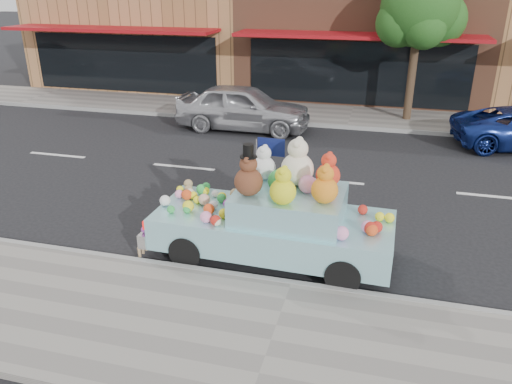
% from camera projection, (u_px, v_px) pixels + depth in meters
% --- Properties ---
extents(ground, '(120.00, 120.00, 0.00)m').
position_uv_depth(ground, '(329.00, 181.00, 12.83)').
color(ground, black).
rests_on(ground, ground).
extents(near_sidewalk, '(60.00, 3.00, 0.12)m').
position_uv_depth(near_sidewalk, '(271.00, 343.00, 7.03)').
color(near_sidewalk, gray).
rests_on(near_sidewalk, ground).
extents(far_sidewalk, '(60.00, 3.00, 0.12)m').
position_uv_depth(far_sidewalk, '(351.00, 117.00, 18.58)').
color(far_sidewalk, gray).
rests_on(far_sidewalk, ground).
extents(near_kerb, '(60.00, 0.12, 0.13)m').
position_uv_depth(near_kerb, '(291.00, 285.00, 8.36)').
color(near_kerb, gray).
rests_on(near_kerb, ground).
extents(far_kerb, '(60.00, 0.12, 0.13)m').
position_uv_depth(far_kerb, '(347.00, 127.00, 17.25)').
color(far_kerb, gray).
rests_on(far_kerb, ground).
extents(storefront_left, '(10.00, 9.80, 7.30)m').
position_uv_depth(storefront_left, '(159.00, 4.00, 24.39)').
color(storefront_left, '#A67145').
rests_on(storefront_left, ground).
extents(storefront_mid, '(10.00, 9.80, 7.30)m').
position_uv_depth(storefront_mid, '(367.00, 7.00, 22.04)').
color(storefront_mid, brown).
rests_on(storefront_mid, ground).
extents(street_tree, '(3.00, 2.70, 5.22)m').
position_uv_depth(street_tree, '(420.00, 14.00, 16.72)').
color(street_tree, '#38281C').
rests_on(street_tree, ground).
extents(car_silver, '(4.56, 1.86, 1.55)m').
position_uv_depth(car_silver, '(243.00, 107.00, 16.92)').
color(car_silver, '#B7B7BC').
rests_on(car_silver, ground).
extents(art_car, '(4.53, 1.87, 2.27)m').
position_uv_depth(art_car, '(275.00, 218.00, 9.04)').
color(art_car, black).
rests_on(art_car, ground).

